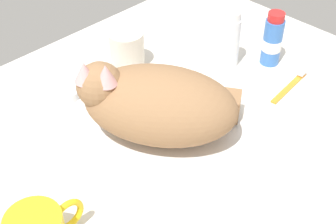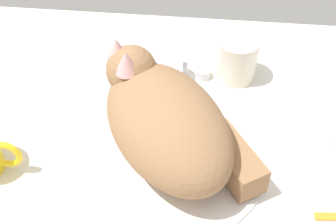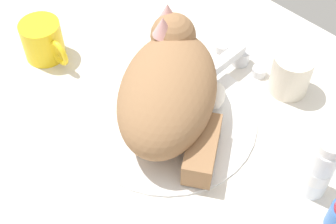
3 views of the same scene
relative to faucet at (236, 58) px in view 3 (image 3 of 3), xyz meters
The scene contains 7 objects.
ground_plane 19.34cm from the faucet, 90.00° to the right, with size 110.00×82.50×3.00cm, color silver.
sink_basin 19.05cm from the faucet, 90.00° to the right, with size 32.51×32.51×0.88cm, color white.
faucet is the anchor object (origin of this frame).
cat 18.86cm from the faucet, 90.84° to the right, with size 30.09×32.11×15.52cm.
coffee_mug 38.33cm from the faucet, 140.09° to the right, with size 12.04×8.08×8.05cm.
rinse_cup 11.44cm from the faucet, 13.19° to the left, with size 7.53×7.53×8.29cm.
toothpaste_bottle 30.23cm from the faucet, 25.39° to the right, with size 4.21×4.21×12.98cm.
Camera 3 is at (38.79, -39.00, 69.16)cm, focal length 51.56 mm.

